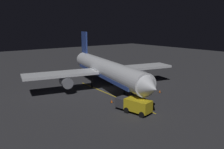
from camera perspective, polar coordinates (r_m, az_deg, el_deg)
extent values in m
cube|color=#2F2F33|center=(48.30, -1.45, -3.78)|extent=(180.00, 180.00, 0.20)
cube|color=gold|center=(44.22, -0.17, -5.15)|extent=(1.20, 23.54, 0.01)
cylinder|color=white|center=(47.28, -1.48, 1.41)|extent=(10.17, 29.81, 3.78)
cube|color=#2D479E|center=(47.48, -1.48, 0.18)|extent=(9.02, 25.42, 0.68)
cone|color=white|center=(33.61, 9.54, -3.20)|extent=(4.28, 3.76, 3.71)
cone|color=white|center=(62.60, -7.59, 3.95)|extent=(4.31, 5.17, 3.40)
cube|color=#2D479E|center=(59.56, -6.91, 7.99)|extent=(1.14, 3.59, 5.40)
cube|color=white|center=(52.89, 6.98, 1.85)|extent=(15.19, 7.85, 0.50)
cylinder|color=slate|center=(51.78, 6.96, 0.05)|extent=(2.75, 3.58, 2.10)
cube|color=white|center=(46.02, -12.71, 0.10)|extent=(15.19, 7.85, 0.50)
cylinder|color=slate|center=(45.34, -11.40, -1.84)|extent=(2.75, 3.58, 2.10)
cylinder|color=black|center=(40.88, 3.16, -4.83)|extent=(0.43, 0.43, 2.46)
cylinder|color=black|center=(51.06, -0.25, -1.36)|extent=(0.43, 0.43, 2.46)
cylinder|color=black|center=(49.38, -5.04, -1.88)|extent=(0.43, 0.43, 2.46)
cube|color=gold|center=(35.12, 6.51, -7.62)|extent=(2.86, 4.31, 1.74)
cube|color=#38383D|center=(36.74, 2.76, -6.85)|extent=(2.32, 2.17, 1.50)
cylinder|color=black|center=(36.16, 4.64, -8.46)|extent=(2.44, 1.35, 0.90)
cylinder|color=black|center=(34.72, 8.40, -9.44)|extent=(2.44, 1.35, 0.90)
cube|color=maroon|center=(54.17, 3.66, -0.52)|extent=(3.76, 2.29, 1.70)
cube|color=#38383D|center=(52.59, 1.33, -1.00)|extent=(1.91, 2.09, 1.50)
cylinder|color=black|center=(53.61, 2.58, -1.58)|extent=(1.02, 2.36, 0.90)
cylinder|color=black|center=(55.15, 4.69, -1.22)|extent=(1.02, 2.36, 0.90)
cylinder|color=black|center=(43.76, 8.44, -4.90)|extent=(0.32, 0.32, 0.85)
cylinder|color=orange|center=(43.55, 8.47, -3.95)|extent=(0.40, 0.40, 0.65)
sphere|color=tan|center=(43.43, 8.49, -3.39)|extent=(0.24, 0.24, 0.24)
cone|color=#EA590F|center=(46.99, 7.16, -3.86)|extent=(0.36, 0.36, 0.55)
cube|color=black|center=(47.06, 7.15, -4.16)|extent=(0.50, 0.50, 0.03)
cone|color=#EA590F|center=(39.92, -0.06, -6.67)|extent=(0.36, 0.36, 0.55)
cube|color=black|center=(40.01, -0.06, -7.02)|extent=(0.50, 0.50, 0.03)
cone|color=#EA590F|center=(46.75, 11.86, -4.11)|extent=(0.36, 0.36, 0.55)
cube|color=black|center=(46.82, 11.85, -4.42)|extent=(0.50, 0.50, 0.03)
cone|color=#EA590F|center=(43.28, 4.17, -5.19)|extent=(0.36, 0.36, 0.55)
cube|color=black|center=(43.36, 4.17, -5.52)|extent=(0.50, 0.50, 0.03)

